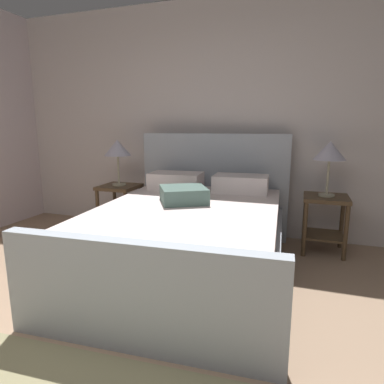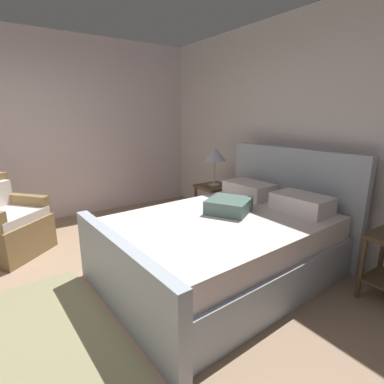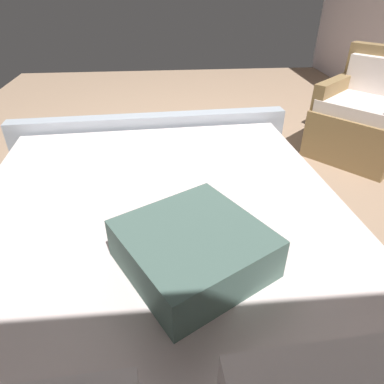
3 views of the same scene
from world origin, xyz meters
name	(u,v)px [view 1 (image 1 of 3)]	position (x,y,z in m)	size (l,w,h in m)	color
wall_back	(207,120)	(0.00, 3.30, 1.37)	(5.22, 0.12, 2.74)	silver
bed	(190,234)	(0.22, 2.02, 0.35)	(1.82, 2.36, 1.22)	#A4ADB8
nightstand_right	(325,215)	(1.40, 2.90, 0.40)	(0.44, 0.44, 0.60)	brown
table_lamp_right	(330,152)	(1.40, 2.90, 1.05)	(0.32, 0.32, 0.56)	#B7B293
nightstand_left	(120,201)	(-0.95, 2.78, 0.40)	(0.44, 0.44, 0.60)	brown
table_lamp_left	(118,149)	(-0.95, 2.78, 1.04)	(0.32, 0.32, 0.55)	#B7B293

